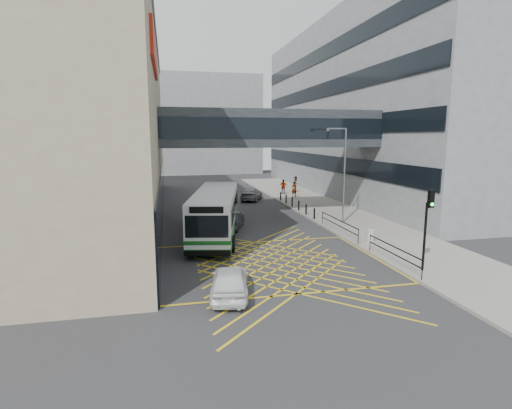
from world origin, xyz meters
TOP-DOWN VIEW (x-y plane):
  - ground at (0.00, 0.00)m, footprint 120.00×120.00m
  - building_whsmith at (-17.98, 16.00)m, footprint 24.17×42.00m
  - building_right at (23.98, 24.00)m, footprint 24.09×44.00m
  - building_far at (-2.00, 60.00)m, footprint 28.00×16.00m
  - skybridge at (3.00, 12.00)m, footprint 20.00×4.10m
  - pavement at (9.00, 15.00)m, footprint 6.00×54.00m
  - box_junction at (0.00, 0.00)m, footprint 12.00×9.00m
  - bus at (-2.27, 6.60)m, footprint 4.88×11.73m
  - car_white at (-2.95, -4.00)m, footprint 2.50×4.55m
  - car_dark at (-0.81, 8.75)m, footprint 2.86×4.40m
  - car_silver at (3.45, 21.85)m, footprint 3.44×4.92m
  - traffic_light at (7.08, -3.36)m, footprint 0.31×0.49m
  - street_lamp at (7.77, 8.20)m, footprint 1.67×0.27m
  - litter_bin at (7.20, 2.39)m, footprint 0.47×0.47m
  - kerb_railings at (6.15, 1.78)m, footprint 0.05×12.54m
  - bollards at (6.25, 15.00)m, footprint 0.14×10.14m
  - pedestrian_a at (8.33, 21.90)m, footprint 0.79×0.64m
  - pedestrian_b at (9.96, 26.15)m, footprint 1.05×0.90m
  - pedestrian_c at (7.90, 24.60)m, footprint 1.11×0.86m

SIDE VIEW (x-z plane):
  - ground at x=0.00m, z-range 0.00..0.00m
  - box_junction at x=0.00m, z-range 0.00..0.01m
  - pavement at x=9.00m, z-range 0.00..0.16m
  - litter_bin at x=7.20m, z-range 0.16..0.98m
  - bollards at x=6.25m, z-range 0.16..1.06m
  - car_dark at x=-0.81m, z-range 0.00..1.29m
  - car_white at x=-2.95m, z-range 0.00..1.37m
  - car_silver at x=3.45m, z-range 0.00..1.41m
  - kerb_railings at x=6.15m, z-range 0.38..1.38m
  - pedestrian_c at x=7.90m, z-range 0.16..1.86m
  - pedestrian_a at x=8.33m, z-range 0.16..1.94m
  - pedestrian_b at x=9.96m, z-range 0.16..2.02m
  - bus at x=-2.27m, z-range 0.12..3.32m
  - traffic_light at x=7.08m, z-range 0.78..4.92m
  - street_lamp at x=7.77m, z-range 0.67..8.02m
  - skybridge at x=3.00m, z-range 6.00..9.00m
  - building_whsmith at x=-17.98m, z-range 0.00..16.00m
  - building_far at x=-2.00m, z-range 0.00..18.00m
  - building_right at x=23.98m, z-range 0.00..20.00m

